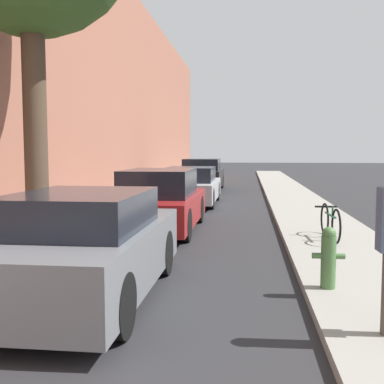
{
  "coord_description": "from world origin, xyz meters",
  "views": [
    {
      "loc": [
        1.18,
        0.76,
        1.84
      ],
      "look_at": [
        -0.08,
        11.32,
        0.91
      ],
      "focal_mm": 44.1,
      "sensor_mm": 36.0,
      "label": 1
    }
  ],
  "objects_px": {
    "parked_car_grey": "(86,247)",
    "parked_car_silver": "(191,186)",
    "bicycle": "(330,222)",
    "parked_car_red": "(160,202)",
    "fire_hydrant": "(328,257)",
    "parked_car_black": "(202,175)"
  },
  "relations": [
    {
      "from": "parked_car_red",
      "to": "parked_car_black",
      "type": "height_order",
      "value": "parked_car_black"
    },
    {
      "from": "parked_car_grey",
      "to": "fire_hydrant",
      "type": "distance_m",
      "value": 3.04
    },
    {
      "from": "parked_car_red",
      "to": "bicycle",
      "type": "xyz_separation_m",
      "value": [
        3.6,
        -1.24,
        -0.21
      ]
    },
    {
      "from": "parked_car_grey",
      "to": "fire_hydrant",
      "type": "height_order",
      "value": "parked_car_grey"
    },
    {
      "from": "parked_car_silver",
      "to": "parked_car_black",
      "type": "distance_m",
      "value": 5.97
    },
    {
      "from": "parked_car_grey",
      "to": "parked_car_silver",
      "type": "distance_m",
      "value": 10.52
    },
    {
      "from": "bicycle",
      "to": "parked_car_grey",
      "type": "bearing_deg",
      "value": -136.77
    },
    {
      "from": "parked_car_grey",
      "to": "fire_hydrant",
      "type": "relative_size",
      "value": 5.01
    },
    {
      "from": "parked_car_silver",
      "to": "parked_car_black",
      "type": "height_order",
      "value": "parked_car_black"
    },
    {
      "from": "parked_car_silver",
      "to": "bicycle",
      "type": "relative_size",
      "value": 2.72
    },
    {
      "from": "parked_car_black",
      "to": "parked_car_grey",
      "type": "bearing_deg",
      "value": -89.52
    },
    {
      "from": "parked_car_silver",
      "to": "bicycle",
      "type": "bearing_deg",
      "value": -61.96
    },
    {
      "from": "parked_car_silver",
      "to": "bicycle",
      "type": "distance_m",
      "value": 7.59
    },
    {
      "from": "parked_car_grey",
      "to": "parked_car_red",
      "type": "distance_m",
      "value": 5.06
    },
    {
      "from": "parked_car_red",
      "to": "bicycle",
      "type": "distance_m",
      "value": 3.82
    },
    {
      "from": "fire_hydrant",
      "to": "parked_car_grey",
      "type": "bearing_deg",
      "value": -172.12
    },
    {
      "from": "parked_car_grey",
      "to": "bicycle",
      "type": "distance_m",
      "value": 5.25
    },
    {
      "from": "parked_car_grey",
      "to": "parked_car_black",
      "type": "xyz_separation_m",
      "value": [
        -0.14,
        16.49,
        0.05
      ]
    },
    {
      "from": "parked_car_silver",
      "to": "fire_hydrant",
      "type": "bearing_deg",
      "value": -73.6
    },
    {
      "from": "parked_car_grey",
      "to": "parked_car_red",
      "type": "height_order",
      "value": "parked_car_red"
    },
    {
      "from": "parked_car_grey",
      "to": "parked_car_black",
      "type": "distance_m",
      "value": 16.49
    },
    {
      "from": "parked_car_red",
      "to": "parked_car_silver",
      "type": "distance_m",
      "value": 5.46
    }
  ]
}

